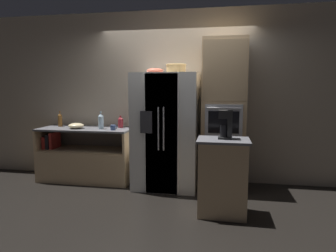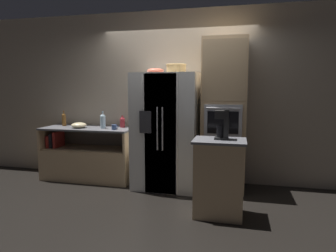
{
  "view_description": "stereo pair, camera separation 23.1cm",
  "coord_description": "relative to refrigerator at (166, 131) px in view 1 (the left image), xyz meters",
  "views": [
    {
      "loc": [
        0.77,
        -4.45,
        1.55
      ],
      "look_at": [
        -0.04,
        -0.02,
        0.97
      ],
      "focal_mm": 32.0,
      "sensor_mm": 36.0,
      "label": 1
    },
    {
      "loc": [
        1.0,
        -4.41,
        1.55
      ],
      "look_at": [
        -0.04,
        -0.02,
        0.97
      ],
      "focal_mm": 32.0,
      "sensor_mm": 36.0,
      "label": 2
    }
  ],
  "objects": [
    {
      "name": "mug",
      "position": [
        -0.85,
        -0.06,
        0.04
      ],
      "size": [
        0.11,
        0.08,
        0.08
      ],
      "color": "#384C7A",
      "rests_on": "counter_left"
    },
    {
      "name": "fruit_bowl",
      "position": [
        -0.17,
        -0.01,
        0.92
      ],
      "size": [
        0.26,
        0.26,
        0.08
      ],
      "color": "#DB664C",
      "rests_on": "refrigerator"
    },
    {
      "name": "refrigerator",
      "position": [
        0.0,
        0.0,
        0.0
      ],
      "size": [
        0.97,
        0.83,
        1.77
      ],
      "color": "silver",
      "rests_on": "ground_plane"
    },
    {
      "name": "counter_left",
      "position": [
        -1.39,
        0.08,
        -0.57
      ],
      "size": [
        1.54,
        0.64,
        0.88
      ],
      "color": "tan",
      "rests_on": "ground_plane"
    },
    {
      "name": "bottle_tall",
      "position": [
        -1.09,
        0.04,
        0.13
      ],
      "size": [
        0.09,
        0.09,
        0.28
      ],
      "color": "silver",
      "rests_on": "counter_left"
    },
    {
      "name": "wall_oven",
      "position": [
        0.87,
        0.09,
        0.25
      ],
      "size": [
        0.64,
        0.69,
        2.26
      ],
      "color": "tan",
      "rests_on": "ground_plane"
    },
    {
      "name": "bottle_wide",
      "position": [
        -1.9,
        0.19,
        0.12
      ],
      "size": [
        0.07,
        0.07,
        0.27
      ],
      "color": "brown",
      "rests_on": "counter_left"
    },
    {
      "name": "wall_back",
      "position": [
        0.08,
        0.43,
        0.52
      ],
      "size": [
        12.0,
        0.06,
        2.8
      ],
      "color": "tan",
      "rests_on": "ground_plane"
    },
    {
      "name": "bottle_short",
      "position": [
        -0.82,
        0.23,
        0.1
      ],
      "size": [
        0.09,
        0.09,
        0.2
      ],
      "color": "maroon",
      "rests_on": "counter_left"
    },
    {
      "name": "mixing_bowl",
      "position": [
        -1.51,
        -0.0,
        0.05
      ],
      "size": [
        0.25,
        0.25,
        0.09
      ],
      "color": "beige",
      "rests_on": "counter_left"
    },
    {
      "name": "ground_plane",
      "position": [
        0.08,
        -0.07,
        -0.88
      ],
      "size": [
        20.0,
        20.0,
        0.0
      ],
      "primitive_type": "plane",
      "color": "black"
    },
    {
      "name": "wicker_basket",
      "position": [
        0.15,
        -0.02,
        0.96
      ],
      "size": [
        0.3,
        0.3,
        0.13
      ],
      "color": "tan",
      "rests_on": "refrigerator"
    },
    {
      "name": "coffee_maker",
      "position": [
        0.91,
        -0.87,
        0.24
      ],
      "size": [
        0.16,
        0.17,
        0.34
      ],
      "color": "black",
      "rests_on": "island_counter"
    },
    {
      "name": "island_counter",
      "position": [
        0.87,
        -0.92,
        -0.41
      ],
      "size": [
        0.62,
        0.48,
        0.94
      ],
      "color": "tan",
      "rests_on": "ground_plane"
    }
  ]
}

